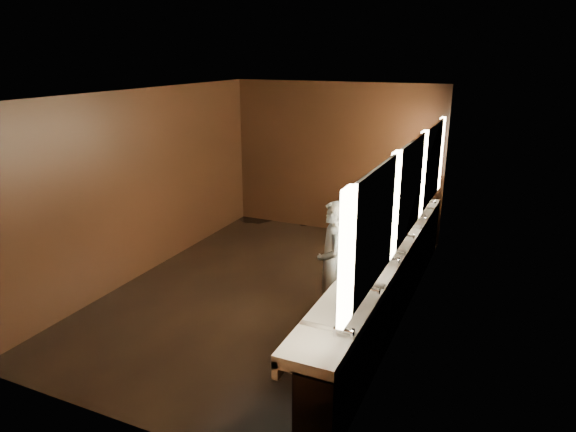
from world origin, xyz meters
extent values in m
plane|color=black|center=(0.00, 0.00, 0.00)|extent=(6.00, 6.00, 0.00)
cube|color=#2D2D2B|center=(0.00, 0.00, 2.80)|extent=(4.00, 6.00, 0.02)
cube|color=black|center=(0.00, 3.00, 1.40)|extent=(4.00, 0.02, 2.80)
cube|color=black|center=(0.00, -3.00, 1.40)|extent=(4.00, 0.02, 2.80)
cube|color=black|center=(-2.00, 0.00, 1.40)|extent=(0.02, 6.00, 2.80)
cube|color=black|center=(2.00, 0.00, 1.40)|extent=(0.02, 6.00, 2.80)
cube|color=black|center=(1.82, 0.00, 0.40)|extent=(0.36, 5.40, 0.81)
cube|color=silver|center=(1.73, 0.00, 0.85)|extent=(0.55, 5.40, 0.12)
cube|color=silver|center=(1.48, 0.00, 0.77)|extent=(0.06, 5.40, 0.18)
cylinder|color=silver|center=(1.91, -2.20, 0.99)|extent=(0.18, 0.04, 0.04)
cylinder|color=silver|center=(1.91, -1.32, 0.99)|extent=(0.18, 0.04, 0.04)
cylinder|color=silver|center=(1.91, -0.44, 0.99)|extent=(0.18, 0.04, 0.04)
cylinder|color=silver|center=(1.91, 0.44, 0.99)|extent=(0.18, 0.04, 0.04)
cylinder|color=silver|center=(1.91, 1.32, 0.99)|extent=(0.18, 0.04, 0.04)
cylinder|color=silver|center=(1.91, 2.20, 0.99)|extent=(0.18, 0.04, 0.04)
cube|color=#FFEABC|center=(1.97, -2.40, 1.75)|extent=(0.06, 0.22, 1.15)
cube|color=white|center=(1.99, -1.60, 1.75)|extent=(0.03, 1.32, 1.15)
cube|color=#FFEABC|center=(1.97, -0.80, 1.75)|extent=(0.06, 0.23, 1.15)
cube|color=white|center=(1.99, 0.00, 1.75)|extent=(0.03, 1.32, 1.15)
cube|color=#FFEABC|center=(1.97, 0.80, 1.75)|extent=(0.06, 0.23, 1.15)
cube|color=white|center=(1.99, 1.60, 1.75)|extent=(0.03, 1.32, 1.15)
cube|color=#FFEABC|center=(1.97, 2.40, 1.75)|extent=(0.06, 0.22, 1.15)
imported|color=#8DACD3|center=(1.18, -0.43, 0.80)|extent=(0.60, 0.69, 1.61)
cylinder|color=#232326|center=(1.58, -2.03, 0.27)|extent=(0.45, 0.45, 0.53)
camera|label=1|loc=(3.09, -5.99, 3.29)|focal=32.00mm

